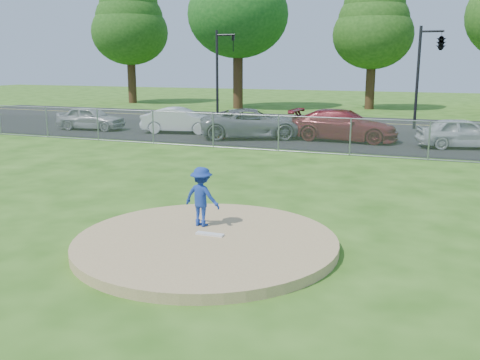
% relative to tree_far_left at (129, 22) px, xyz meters
% --- Properties ---
extents(ground, '(120.00, 120.00, 0.00)m').
position_rel_tree_far_left_xyz_m(ground, '(22.00, -23.00, -7.06)').
color(ground, '#295913').
rests_on(ground, ground).
extents(pitchers_mound, '(5.40, 5.40, 0.20)m').
position_rel_tree_far_left_xyz_m(pitchers_mound, '(22.00, -33.00, -6.96)').
color(pitchers_mound, tan).
rests_on(pitchers_mound, ground).
extents(pitching_rubber, '(0.60, 0.15, 0.04)m').
position_rel_tree_far_left_xyz_m(pitching_rubber, '(22.00, -32.80, -6.84)').
color(pitching_rubber, white).
rests_on(pitching_rubber, pitchers_mound).
extents(chain_link_fence, '(40.00, 0.06, 1.50)m').
position_rel_tree_far_left_xyz_m(chain_link_fence, '(22.00, -21.00, -6.31)').
color(chain_link_fence, gray).
rests_on(chain_link_fence, ground).
extents(parking_lot, '(50.00, 8.00, 0.01)m').
position_rel_tree_far_left_xyz_m(parking_lot, '(22.00, -16.50, -7.05)').
color(parking_lot, black).
rests_on(parking_lot, ground).
extents(street, '(60.00, 7.00, 0.01)m').
position_rel_tree_far_left_xyz_m(street, '(22.00, -9.00, -7.06)').
color(street, black).
rests_on(street, ground).
extents(tree_far_left, '(6.72, 6.72, 10.74)m').
position_rel_tree_far_left_xyz_m(tree_far_left, '(0.00, 0.00, 0.00)').
color(tree_far_left, '#372214').
rests_on(tree_far_left, ground).
extents(tree_left, '(7.84, 7.84, 12.53)m').
position_rel_tree_far_left_xyz_m(tree_left, '(11.00, -2.00, 1.18)').
color(tree_left, '#362113').
rests_on(tree_left, ground).
extents(tree_center, '(6.16, 6.16, 9.84)m').
position_rel_tree_far_left_xyz_m(tree_center, '(21.00, 1.00, -0.59)').
color(tree_center, '#372214').
rests_on(tree_center, ground).
extents(traffic_signal_left, '(1.28, 0.20, 5.60)m').
position_rel_tree_far_left_xyz_m(traffic_signal_left, '(13.24, -11.00, -3.70)').
color(traffic_signal_left, black).
rests_on(traffic_signal_left, ground).
extents(traffic_signal_center, '(1.42, 2.48, 5.60)m').
position_rel_tree_far_left_xyz_m(traffic_signal_center, '(25.97, -11.00, -2.45)').
color(traffic_signal_center, black).
rests_on(traffic_signal_center, ground).
extents(pitcher, '(0.91, 0.61, 1.31)m').
position_rel_tree_far_left_xyz_m(pitcher, '(21.57, -32.24, -6.21)').
color(pitcher, navy).
rests_on(pitcher, pitchers_mound).
extents(traffic_cone, '(0.34, 0.34, 0.66)m').
position_rel_tree_far_left_xyz_m(traffic_cone, '(16.31, -18.44, -6.72)').
color(traffic_cone, '#F0550C').
rests_on(traffic_cone, parking_lot).
extents(parked_car_silver, '(3.89, 1.83, 1.29)m').
position_rel_tree_far_left_xyz_m(parked_car_silver, '(8.19, -17.66, -6.41)').
color(parked_car_silver, '#A6A6AB').
rests_on(parked_car_silver, parking_lot).
extents(parked_car_white, '(4.22, 2.18, 1.33)m').
position_rel_tree_far_left_xyz_m(parked_car_white, '(13.47, -17.19, -6.39)').
color(parked_car_white, silver).
rests_on(parked_car_white, parking_lot).
extents(parked_car_gray, '(5.67, 4.19, 1.43)m').
position_rel_tree_far_left_xyz_m(parked_car_gray, '(17.67, -17.63, -6.33)').
color(parked_car_gray, slate).
rests_on(parked_car_gray, parking_lot).
extents(parked_car_darkred, '(5.18, 2.30, 1.48)m').
position_rel_tree_far_left_xyz_m(parked_car_darkred, '(22.05, -16.99, -6.31)').
color(parked_car_darkred, maroon).
rests_on(parked_car_darkred, parking_lot).
extents(parked_car_pearl, '(4.14, 2.49, 1.32)m').
position_rel_tree_far_left_xyz_m(parked_car_pearl, '(27.31, -17.37, -6.39)').
color(parked_car_pearl, silver).
rests_on(parked_car_pearl, parking_lot).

